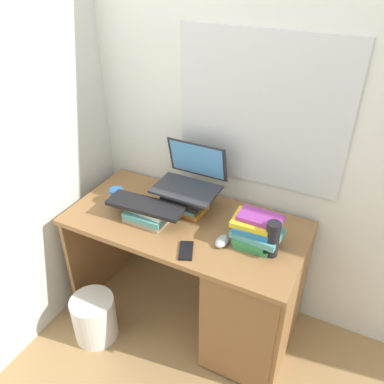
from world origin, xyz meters
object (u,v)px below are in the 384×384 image
book_stack_side (256,230)px  keyboard (146,205)px  mug (117,196)px  cell_phone (186,251)px  desk (236,288)px  wastebasket (95,318)px  water_bottle (272,239)px  laptop (191,177)px  computer_mouse (222,241)px  book_stack_keyboard_riser (147,214)px  book_stack_tall (186,200)px

book_stack_side → keyboard: (-0.59, -0.08, 0.01)m
mug → cell_phone: mug is taller
desk → wastebasket: bearing=-154.0°
mug → water_bottle: 0.92m
laptop → mug: (-0.38, -0.18, -0.14)m
mug → cell_phone: (0.54, -0.19, -0.04)m
cell_phone → computer_mouse: bearing=20.9°
laptop → keyboard: 0.29m
book_stack_keyboard_riser → cell_phone: (0.30, -0.13, -0.04)m
book_stack_side → water_bottle: water_bottle is taller
desk → water_bottle: water_bottle is taller
book_stack_side → book_stack_tall: bearing=167.1°
laptop → computer_mouse: laptop is taller
computer_mouse → water_bottle: 0.25m
book_stack_keyboard_riser → wastebasket: book_stack_keyboard_riser is taller
laptop → book_stack_side: bearing=-19.6°
cell_phone → wastebasket: (-0.53, -0.17, -0.60)m
book_stack_side → laptop: 0.48m
computer_mouse → wastebasket: 0.95m
laptop → cell_phone: laptop is taller
book_stack_side → laptop: size_ratio=0.72×
book_stack_tall → book_stack_keyboard_riser: bearing=-127.7°
book_stack_keyboard_riser → mug: 0.25m
keyboard → cell_phone: (0.31, -0.13, -0.09)m
book_stack_keyboard_riser → cell_phone: bearing=-23.3°
wastebasket → keyboard: bearing=54.1°
book_stack_side → mug: bearing=-178.5°
laptop → book_stack_keyboard_riser: bearing=-120.1°
book_stack_side → mug: (-0.82, -0.02, -0.04)m
cell_phone → mug: bearing=137.3°
keyboard → cell_phone: keyboard is taller
desk → water_bottle: (0.17, -0.02, 0.43)m
desk → mug: bearing=-180.0°
book_stack_side → cell_phone: size_ratio=1.86×
keyboard → water_bottle: bearing=-0.5°
computer_mouse → keyboard: bearing=179.8°
mug → wastebasket: (0.02, -0.36, -0.64)m
keyboard → desk: bearing=3.1°
keyboard → water_bottle: (0.68, 0.04, -0.00)m
keyboard → wastebasket: (-0.22, -0.30, -0.69)m
mug → desk: bearing=0.0°
computer_mouse → water_bottle: bearing=9.0°
book_stack_tall → wastebasket: (-0.37, -0.48, -0.66)m
desk → cell_phone: size_ratio=9.52×
book_stack_keyboard_riser → water_bottle: water_bottle is taller
book_stack_keyboard_riser → wastebasket: (-0.22, -0.30, -0.63)m
keyboard → book_stack_keyboard_riser: bearing=-14.6°
book_stack_tall → wastebasket: bearing=-127.3°
desk → book_stack_keyboard_riser: bearing=-173.1°
desk → book_stack_side: book_stack_side is taller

